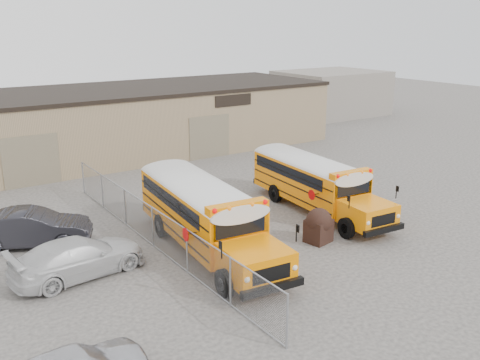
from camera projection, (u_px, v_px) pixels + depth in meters
ground at (307, 238)px, 23.67m from camera, size 120.00×120.00×0.00m
warehouse at (127, 120)px, 38.86m from camera, size 30.20×10.20×4.67m
chainlink_fence at (153, 227)px, 22.57m from camera, size 0.07×18.07×1.81m
distant_building_right at (331, 93)px, 55.00m from camera, size 10.00×8.00×4.40m
school_bus_left at (154, 175)px, 27.33m from camera, size 3.58×10.23×2.94m
school_bus_right at (257, 156)px, 31.65m from camera, size 3.20×9.40×2.71m
tarp_bundle at (319, 225)px, 23.10m from camera, size 1.19×1.13×1.53m
car_white at (79, 257)px, 20.02m from camera, size 5.31×2.70×1.48m
car_dark at (32, 228)px, 22.71m from camera, size 5.10×3.57×1.60m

